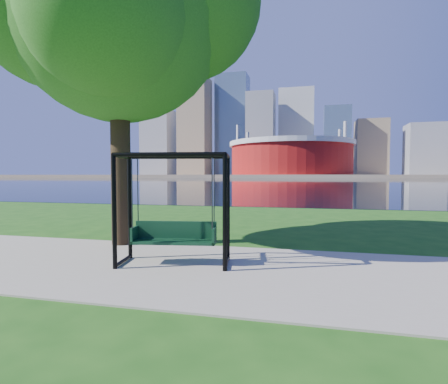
% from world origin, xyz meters
% --- Properties ---
extents(ground, '(900.00, 900.00, 0.00)m').
position_xyz_m(ground, '(0.00, 0.00, 0.00)').
color(ground, '#1E5114').
rests_on(ground, ground).
extents(path, '(120.00, 4.00, 0.03)m').
position_xyz_m(path, '(0.00, -0.50, 0.01)').
color(path, '#9E937F').
rests_on(path, ground).
extents(river, '(900.00, 180.00, 0.02)m').
position_xyz_m(river, '(0.00, 102.00, 0.01)').
color(river, black).
rests_on(river, ground).
extents(far_bank, '(900.00, 228.00, 2.00)m').
position_xyz_m(far_bank, '(0.00, 306.00, 1.00)').
color(far_bank, '#937F60').
rests_on(far_bank, ground).
extents(stadium, '(83.00, 83.00, 32.00)m').
position_xyz_m(stadium, '(-10.00, 235.00, 14.23)').
color(stadium, maroon).
rests_on(stadium, far_bank).
extents(skyline, '(392.00, 66.00, 96.50)m').
position_xyz_m(skyline, '(-4.27, 319.39, 35.89)').
color(skyline, gray).
rests_on(skyline, far_bank).
extents(swing, '(2.20, 1.22, 2.13)m').
position_xyz_m(swing, '(-0.60, -0.31, 1.03)').
color(swing, black).
rests_on(swing, ground).
extents(park_tree, '(6.67, 6.02, 8.28)m').
position_xyz_m(park_tree, '(-2.65, 1.26, 5.75)').
color(park_tree, black).
rests_on(park_tree, ground).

